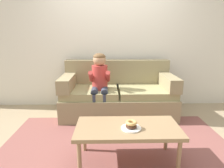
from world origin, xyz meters
TOP-DOWN VIEW (x-y plane):
  - ground at (0.00, 0.00)m, footprint 10.00×10.00m
  - wall_back at (0.00, 1.40)m, footprint 8.00×0.10m
  - area_rug at (0.00, -0.25)m, footprint 2.92×1.81m
  - couch at (0.07, 0.85)m, footprint 1.92×0.90m
  - coffee_table at (0.10, -0.55)m, footprint 1.11×0.55m
  - person_child at (-0.24, 0.64)m, footprint 0.34×0.58m
  - plate at (0.13, -0.60)m, footprint 0.21×0.21m
  - donut at (0.13, -0.60)m, footprint 0.17×0.17m
  - donut_second at (0.13, -0.60)m, footprint 0.16×0.16m
  - toy_controller at (0.53, 0.12)m, footprint 0.23×0.09m

SIDE VIEW (x-z plane):
  - ground at x=0.00m, z-range 0.00..0.00m
  - area_rug at x=0.00m, z-range 0.00..0.01m
  - toy_controller at x=0.53m, z-range 0.00..0.05m
  - couch at x=0.07m, z-range -0.13..0.81m
  - coffee_table at x=0.10m, z-range 0.17..0.60m
  - plate at x=0.13m, z-range 0.43..0.44m
  - donut at x=0.13m, z-range 0.44..0.48m
  - donut_second at x=0.13m, z-range 0.48..0.51m
  - person_child at x=-0.24m, z-range 0.12..1.22m
  - wall_back at x=0.00m, z-range 0.00..2.80m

